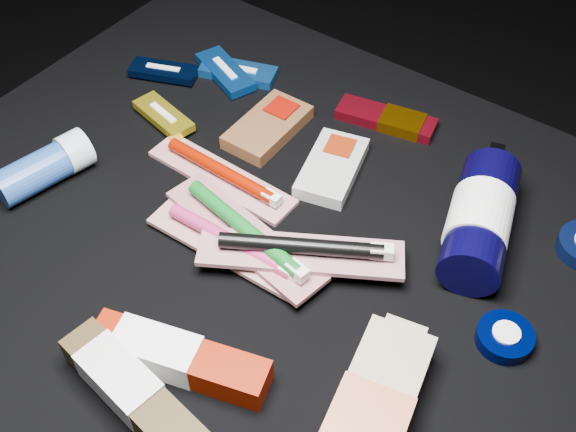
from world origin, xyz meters
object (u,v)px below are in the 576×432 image
Objects in this scene: lotion_bottle at (481,219)px; bodywash_bottle at (369,421)px; deodorant_stick at (46,167)px; toothpaste_carton_red at (171,356)px.

bodywash_bottle is (0.02, -0.30, -0.02)m from lotion_bottle.
lotion_bottle is 0.57m from deodorant_stick.
lotion_bottle is at bearing 45.90° from toothpaste_carton_red.
lotion_bottle is 0.30m from bodywash_bottle.
deodorant_stick is 0.67× the size of toothpaste_carton_red.
bodywash_bottle is at bearing 6.63° from deodorant_stick.
deodorant_stick is at bearing 162.47° from bodywash_bottle.
lotion_bottle is 1.18× the size of toothpaste_carton_red.
lotion_bottle is 1.06× the size of bodywash_bottle.
lotion_bottle reaches higher than toothpaste_carton_red.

